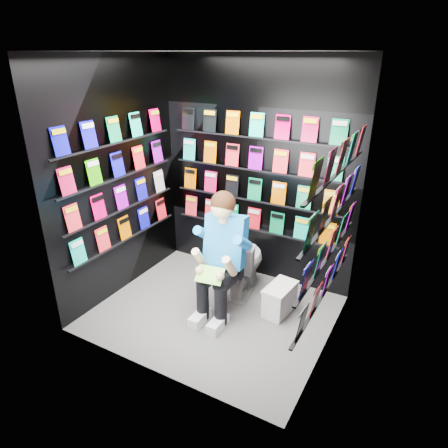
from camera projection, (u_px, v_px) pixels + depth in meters
The scene contains 14 objects.
floor at pixel (214, 312), 4.32m from camera, with size 2.40×2.40×0.00m, color slate.
ceiling at pixel (210, 51), 3.29m from camera, with size 2.40×2.40×0.00m, color white.
wall_back at pixel (256, 174), 4.61m from camera, with size 2.40×0.04×2.60m, color black.
wall_front at pixel (145, 239), 3.00m from camera, with size 2.40×0.04×2.60m, color black.
wall_left at pixel (117, 181), 4.34m from camera, with size 0.04×2.00×2.60m, color black.
wall_right at pixel (338, 223), 3.27m from camera, with size 0.04×2.00×2.60m, color black.
comics_back at pixel (255, 174), 4.58m from camera, with size 2.10×0.06×1.37m, color #F72934, non-canonical shape.
comics_left at pixel (120, 181), 4.33m from camera, with size 0.06×1.70×1.37m, color #F72934, non-canonical shape.
comics_right at pixel (334, 222), 3.28m from camera, with size 0.06×1.70×1.37m, color #F72934, non-canonical shape.
toilet at pixel (243, 262), 4.59m from camera, with size 0.42×0.75×0.73m, color white.
longbox at pixel (280, 300), 4.27m from camera, with size 0.22×0.40×0.30m, color silver.
longbox_lid at pixel (280, 287), 4.20m from camera, with size 0.24×0.42×0.03m, color silver.
reader at pixel (227, 241), 4.11m from camera, with size 0.56×0.82×1.51m, color #177FD4, non-canonical shape.
held_comic at pixel (210, 275), 3.92m from camera, with size 0.27×0.01×0.19m, color green.
Camera 1 is at (1.84, -3.08, 2.59)m, focal length 32.00 mm.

